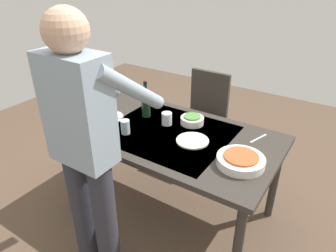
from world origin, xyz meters
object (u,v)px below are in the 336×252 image
at_px(chair_near, 204,112).
at_px(wine_glass_left, 84,116).
at_px(side_bowl_salad, 192,120).
at_px(serving_bowl_pasta, 241,160).
at_px(water_cup_near_right, 69,122).
at_px(dinner_plate_far, 192,141).
at_px(water_cup_far_left, 167,119).
at_px(water_cup_near_left, 125,127).
at_px(wine_bottle, 146,104).
at_px(person_server, 86,145).
at_px(dining_table, 168,140).
at_px(dinner_plate_near, 109,117).

xyz_separation_m(chair_near, wine_glass_left, (0.44, 1.13, 0.31)).
bearing_deg(side_bowl_salad, serving_bowl_pasta, 148.71).
relative_size(water_cup_near_right, dinner_plate_far, 0.39).
bearing_deg(water_cup_far_left, serving_bowl_pasta, 163.66).
bearing_deg(water_cup_near_left, dinner_plate_far, -160.51).
xyz_separation_m(water_cup_near_left, serving_bowl_pasta, (-0.86, -0.08, -0.02)).
height_order(water_cup_far_left, dinner_plate_far, water_cup_far_left).
bearing_deg(wine_bottle, wine_glass_left, 59.03).
distance_m(serving_bowl_pasta, side_bowl_salad, 0.61).
bearing_deg(water_cup_near_right, person_server, 148.23).
xyz_separation_m(chair_near, serving_bowl_pasta, (-0.72, 0.93, 0.24)).
bearing_deg(chair_near, person_server, 91.32).
distance_m(dining_table, wine_glass_left, 0.65).
height_order(water_cup_near_left, serving_bowl_pasta, water_cup_near_left).
bearing_deg(wine_glass_left, water_cup_far_left, -140.07).
height_order(wine_glass_left, side_bowl_salad, wine_glass_left).
relative_size(wine_bottle, wine_glass_left, 1.96).
xyz_separation_m(chair_near, wine_bottle, (0.18, 0.70, 0.31)).
height_order(wine_glass_left, water_cup_near_right, wine_glass_left).
relative_size(water_cup_near_left, side_bowl_salad, 0.58).
bearing_deg(wine_glass_left, water_cup_near_left, -158.73).
height_order(water_cup_near_right, water_cup_far_left, water_cup_far_left).
bearing_deg(dinner_plate_far, person_server, 66.79).
bearing_deg(wine_bottle, dinner_plate_far, 164.22).
bearing_deg(wine_glass_left, dinner_plate_near, -96.01).
distance_m(side_bowl_salad, dinner_plate_near, 0.67).
xyz_separation_m(wine_glass_left, serving_bowl_pasta, (-1.15, -0.20, -0.07)).
relative_size(water_cup_near_left, dinner_plate_near, 0.46).
xyz_separation_m(serving_bowl_pasta, dinner_plate_far, (0.39, -0.08, -0.03)).
distance_m(wine_glass_left, dinner_plate_near, 0.26).
height_order(wine_glass_left, dinner_plate_near, wine_glass_left).
height_order(wine_bottle, side_bowl_salad, wine_bottle).
xyz_separation_m(dining_table, person_server, (0.08, 0.71, 0.30)).
relative_size(person_server, water_cup_near_left, 16.05).
relative_size(dining_table, water_cup_near_left, 15.43).
bearing_deg(person_server, dinner_plate_near, -55.15).
bearing_deg(wine_glass_left, dinner_plate_far, -159.82).
xyz_separation_m(dining_table, wine_glass_left, (0.55, 0.30, 0.18)).
bearing_deg(dining_table, dinner_plate_far, 175.05).
height_order(wine_bottle, wine_glass_left, wine_bottle).
distance_m(wine_bottle, water_cup_far_left, 0.23).
bearing_deg(serving_bowl_pasta, person_server, 41.70).
distance_m(person_server, serving_bowl_pasta, 0.93).
distance_m(chair_near, water_cup_far_left, 0.78).
relative_size(dining_table, chair_near, 1.78).
relative_size(dining_table, wine_bottle, 5.49).
bearing_deg(side_bowl_salad, dinner_plate_far, 119.78).
bearing_deg(wine_bottle, chair_near, -104.38).
bearing_deg(side_bowl_salad, water_cup_far_left, 36.21).
relative_size(dining_table, person_server, 0.96).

